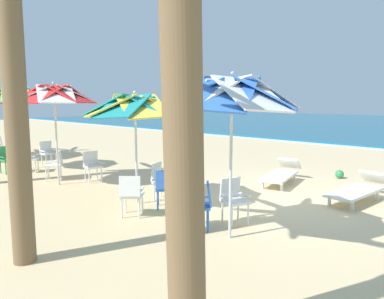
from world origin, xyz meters
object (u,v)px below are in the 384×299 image
plastic_chair_6 (56,163)px  palm_tree_1 (12,36)px  palm_tree_2 (183,66)px  plastic_chair_4 (166,186)px  sun_lounger_1 (281,173)px  beach_ball (340,174)px  plastic_chair_2 (131,193)px  plastic_chair_3 (161,179)px  plastic_chair_5 (92,164)px  beach_umbrella_2 (54,95)px  plastic_chair_9 (48,152)px  beach_umbrella_3 (16,96)px  plastic_chair_1 (233,198)px  plastic_chair_8 (28,157)px  plastic_chair_7 (7,158)px  plastic_chair_0 (202,203)px  beach_umbrella_1 (135,107)px  sun_lounger_0 (359,189)px  beach_umbrella_0 (232,96)px

plastic_chair_6 → palm_tree_1: 6.08m
palm_tree_2 → plastic_chair_6: bearing=161.2°
plastic_chair_4 → palm_tree_1: palm_tree_1 is taller
sun_lounger_1 → beach_ball: size_ratio=8.86×
plastic_chair_2 → plastic_chair_3: 1.35m
plastic_chair_3 → plastic_chair_5: same height
beach_umbrella_2 → plastic_chair_9: (-3.01, 1.14, -1.97)m
sun_lounger_1 → beach_ball: sun_lounger_1 is taller
plastic_chair_3 → beach_ball: 5.64m
plastic_chair_2 → sun_lounger_1: 4.73m
beach_umbrella_2 → beach_umbrella_3: 3.05m
plastic_chair_1 → plastic_chair_4: 1.62m
palm_tree_2 → beach_ball: bearing=100.4°
beach_umbrella_3 → beach_umbrella_2: bearing=-3.8°
plastic_chair_2 → beach_umbrella_3: size_ratio=0.30×
plastic_chair_5 → sun_lounger_1: plastic_chair_5 is taller
beach_ball → plastic_chair_5: bearing=-134.8°
plastic_chair_4 → beach_umbrella_2: beach_umbrella_2 is taller
plastic_chair_5 → sun_lounger_1: 5.42m
plastic_chair_2 → plastic_chair_5: bearing=160.4°
plastic_chair_8 → plastic_chair_7: bearing=-129.3°
plastic_chair_7 → palm_tree_1: 7.65m
plastic_chair_4 → palm_tree_1: size_ratio=0.17×
plastic_chair_8 → beach_ball: size_ratio=3.44×
plastic_chair_0 → beach_umbrella_1: bearing=174.5°
plastic_chair_5 → plastic_chair_6: size_ratio=1.00×
plastic_chair_7 → plastic_chair_9: (-0.27, 1.47, 0.00)m
plastic_chair_8 → sun_lounger_1: 7.99m
palm_tree_1 → sun_lounger_1: bearing=86.5°
palm_tree_1 → palm_tree_2: 3.03m
plastic_chair_5 → plastic_chair_9: size_ratio=1.00×
plastic_chair_0 → plastic_chair_7: bearing=-176.7°
plastic_chair_3 → plastic_chair_7: (-5.90, -1.27, 0.00)m
plastic_chair_8 → plastic_chair_9: (-0.68, 0.97, 0.00)m
beach_umbrella_3 → sun_lounger_0: bearing=21.0°
palm_tree_2 → palm_tree_1: bearing=-176.1°
palm_tree_1 → palm_tree_2: palm_tree_1 is taller
plastic_chair_8 → beach_ball: 9.80m
plastic_chair_7 → sun_lounger_1: 8.60m
plastic_chair_3 → sun_lounger_1: (1.32, 3.39, -0.22)m
plastic_chair_7 → plastic_chair_0: bearing=3.3°
plastic_chair_4 → beach_umbrella_2: 4.28m
plastic_chair_3 → palm_tree_1: bearing=-75.7°
plastic_chair_0 → plastic_chair_9: (-8.15, 1.02, 0.00)m
plastic_chair_6 → plastic_chair_9: size_ratio=1.00×
beach_umbrella_3 → plastic_chair_2: bearing=-4.4°
beach_umbrella_2 → beach_ball: size_ratio=11.24×
sun_lounger_1 → beach_umbrella_0: bearing=-73.2°
plastic_chair_2 → beach_umbrella_2: beach_umbrella_2 is taller
beach_umbrella_0 → plastic_chair_4: 2.79m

